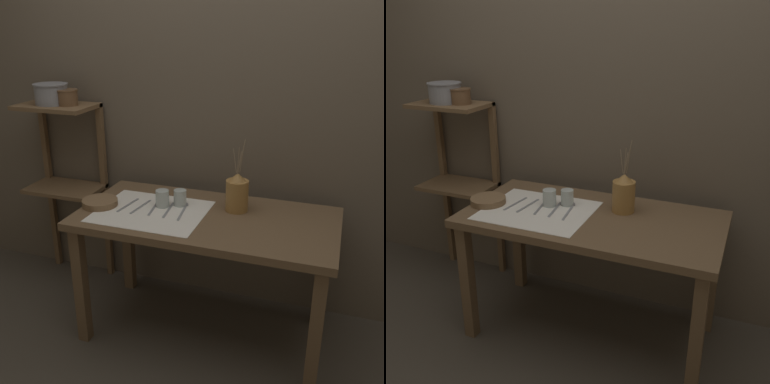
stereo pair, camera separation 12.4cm
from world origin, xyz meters
The scene contains 16 objects.
ground_plane centered at (0.00, 0.00, 0.00)m, with size 12.00×12.00×0.00m, color #473F35.
stone_wall_back centered at (0.00, 0.45, 1.20)m, with size 7.00×0.06×2.40m.
wooden_table centered at (0.00, 0.00, 0.63)m, with size 1.34×0.68×0.73m.
wooden_shelf_unit centered at (-1.03, 0.29, 0.82)m, with size 0.46×0.30×1.20m.
linen_cloth centered at (-0.29, -0.05, 0.73)m, with size 0.57×0.47×0.00m.
pitcher_with_flowers centered at (0.13, 0.12, 0.82)m, with size 0.12×0.12×0.39m.
wooden_bowl centered at (-0.59, -0.07, 0.74)m, with size 0.19×0.19×0.04m.
glass_tumbler_near centered at (-0.26, 0.03, 0.77)m, with size 0.07×0.07×0.09m.
glass_tumbler_far centered at (-0.17, 0.08, 0.77)m, with size 0.07×0.07×0.09m.
fork_outer centered at (-0.44, -0.02, 0.73)m, with size 0.04×0.20×0.00m.
knife_center centered at (-0.36, -0.02, 0.73)m, with size 0.04×0.20×0.00m.
spoon_inner centered at (-0.30, 0.05, 0.73)m, with size 0.05×0.21×0.02m.
fork_inner centered at (-0.21, -0.01, 0.73)m, with size 0.03×0.20×0.00m.
spoon_outer centered at (-0.13, 0.04, 0.73)m, with size 0.05×0.21×0.02m.
metal_pot_large centered at (-1.06, 0.25, 1.26)m, with size 0.21×0.21×0.12m.
metal_pot_small centered at (-0.94, 0.25, 1.25)m, with size 0.13×0.13×0.09m.
Camera 2 is at (0.75, -1.99, 1.67)m, focal length 42.00 mm.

